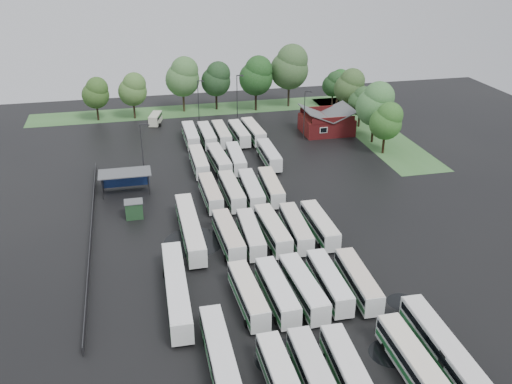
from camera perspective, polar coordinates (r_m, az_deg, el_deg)
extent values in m
plane|color=black|center=(76.45, 0.54, -5.54)|extent=(160.00, 160.00, 0.00)
cube|color=maroon|center=(119.79, 7.04, 6.70)|extent=(10.00, 8.00, 3.40)
cube|color=#4C4F51|center=(118.21, 5.96, 7.83)|extent=(5.07, 8.60, 2.19)
cube|color=#4C4F51|center=(119.86, 8.25, 7.95)|extent=(5.07, 8.60, 2.19)
cube|color=maroon|center=(115.55, 7.76, 7.12)|extent=(9.00, 0.20, 1.20)
cube|color=silver|center=(115.43, 6.78, 6.17)|extent=(1.60, 0.12, 1.20)
cylinder|color=#2D2D30|center=(92.05, -15.12, 0.26)|extent=(0.16, 0.16, 3.40)
cylinder|color=#2D2D30|center=(91.91, -10.65, 0.68)|extent=(0.16, 0.16, 3.40)
cylinder|color=#2D2D30|center=(94.98, -15.09, 1.05)|extent=(0.16, 0.16, 3.40)
cylinder|color=#2D2D30|center=(94.85, -10.76, 1.46)|extent=(0.16, 0.16, 3.40)
cube|color=#4C4F51|center=(92.68, -13.01, 1.88)|extent=(8.20, 4.20, 0.15)
cube|color=navy|center=(95.16, -12.92, 1.27)|extent=(7.60, 0.08, 2.60)
cube|color=#1A3D1F|center=(85.37, -12.09, -1.74)|extent=(2.50, 2.00, 2.50)
cube|color=#4C4F51|center=(84.80, -12.17, -0.95)|extent=(2.70, 2.20, 0.12)
cube|color=#3A6932|center=(135.71, -5.02, 8.22)|extent=(80.00, 10.00, 0.01)
cube|color=#3A6932|center=(123.96, 11.39, 6.20)|extent=(10.00, 50.00, 0.01)
cube|color=#2D2D30|center=(81.85, -16.14, -3.95)|extent=(0.10, 50.00, 1.20)
cube|color=silver|center=(54.27, 2.59, -18.26)|extent=(2.39, 10.73, 2.45)
cube|color=black|center=(53.94, 2.60, -17.88)|extent=(2.44, 10.30, 0.78)
cube|color=#285A35|center=(54.64, 2.58, -18.68)|extent=(2.43, 10.51, 0.54)
cube|color=white|center=(53.41, 2.62, -17.27)|extent=(2.30, 10.40, 0.11)
cylinder|color=black|center=(57.53, 1.63, -16.89)|extent=(2.27, 0.86, 0.86)
cube|color=silver|center=(54.94, 5.81, -17.71)|extent=(2.35, 10.84, 2.48)
cube|color=black|center=(54.61, 5.84, -17.33)|extent=(2.40, 10.41, 0.79)
cube|color=#155824|center=(55.31, 5.79, -18.13)|extent=(2.39, 10.63, 0.55)
cube|color=silver|center=(54.08, 5.88, -16.71)|extent=(2.26, 10.52, 0.11)
cylinder|color=black|center=(58.20, 4.65, -16.39)|extent=(2.30, 0.87, 0.87)
cube|color=silver|center=(55.71, 9.18, -17.25)|extent=(2.63, 10.80, 2.46)
cube|color=black|center=(55.38, 9.22, -16.88)|extent=(2.67, 10.38, 0.79)
cube|color=#165F23|center=(56.07, 9.15, -17.66)|extent=(2.67, 10.59, 0.54)
cube|color=silver|center=(54.87, 9.28, -16.27)|extent=(2.53, 10.48, 0.11)
cylinder|color=black|center=(58.88, 7.85, -16.00)|extent=(2.28, 0.86, 0.86)
cube|color=silver|center=(58.06, 15.24, -15.84)|extent=(2.29, 10.95, 2.51)
cube|color=black|center=(57.74, 15.29, -15.46)|extent=(2.35, 10.51, 0.80)
cube|color=#1A642C|center=(58.41, 15.17, -16.26)|extent=(2.34, 10.73, 0.55)
cube|color=#F0E2CC|center=(57.24, 15.39, -14.85)|extent=(2.20, 10.62, 0.11)
cylinder|color=black|center=(61.18, 13.59, -14.73)|extent=(2.33, 0.88, 0.88)
cube|color=silver|center=(64.51, -0.80, -10.22)|extent=(2.71, 10.78, 2.45)
cube|color=black|center=(64.23, -0.80, -9.86)|extent=(2.75, 10.35, 0.78)
cube|color=#19662A|center=(64.82, -0.79, -10.61)|extent=(2.75, 10.57, 0.54)
cube|color=#F0E2CE|center=(63.79, -0.80, -9.28)|extent=(2.61, 10.45, 0.11)
cylinder|color=black|center=(62.55, -0.11, -12.89)|extent=(2.27, 0.86, 0.86)
cylinder|color=black|center=(67.96, -1.40, -9.44)|extent=(2.27, 0.86, 0.86)
cube|color=silver|center=(65.01, 2.10, -9.89)|extent=(2.63, 11.01, 2.51)
cube|color=black|center=(64.72, 2.11, -9.52)|extent=(2.67, 10.57, 0.80)
cube|color=#1B612A|center=(65.32, 2.09, -10.28)|extent=(2.67, 10.79, 0.55)
cube|color=white|center=(64.27, 2.12, -8.93)|extent=(2.53, 10.68, 0.11)
cylinder|color=black|center=(63.02, 2.91, -12.59)|extent=(2.32, 0.88, 0.88)
cylinder|color=black|center=(68.50, 1.33, -9.12)|extent=(2.32, 0.88, 0.88)
cube|color=silver|center=(65.69, 4.73, -9.52)|extent=(2.89, 11.25, 2.55)
cube|color=black|center=(65.41, 4.75, -9.15)|extent=(2.92, 10.81, 0.82)
cube|color=#25602F|center=(66.01, 4.72, -9.92)|extent=(2.92, 11.03, 0.56)
cube|color=white|center=(64.96, 4.78, -8.55)|extent=(2.78, 10.91, 0.11)
cylinder|color=black|center=(63.70, 5.66, -12.22)|extent=(2.37, 0.89, 0.89)
cylinder|color=black|center=(69.22, 3.82, -8.77)|extent=(2.37, 0.89, 0.89)
cube|color=silver|center=(67.05, 7.30, -8.91)|extent=(2.35, 10.84, 2.48)
cube|color=black|center=(66.78, 7.32, -8.56)|extent=(2.40, 10.40, 0.79)
cube|color=#1A682F|center=(67.36, 7.27, -9.30)|extent=(2.40, 10.62, 0.55)
cube|color=white|center=(66.35, 7.36, -7.99)|extent=(2.26, 10.51, 0.11)
cylinder|color=black|center=(65.13, 8.27, -11.45)|extent=(2.30, 0.87, 0.87)
cylinder|color=black|center=(70.44, 6.29, -8.24)|extent=(2.30, 0.87, 0.87)
cube|color=silver|center=(67.81, 10.16, -8.71)|extent=(2.65, 10.84, 2.47)
cube|color=black|center=(67.54, 10.19, -8.36)|extent=(2.68, 10.41, 0.79)
cube|color=#24582E|center=(68.11, 10.13, -9.09)|extent=(2.68, 10.62, 0.54)
cube|color=beige|center=(67.12, 10.24, -7.80)|extent=(2.54, 10.51, 0.11)
cylinder|color=black|center=(65.94, 11.22, -11.20)|extent=(2.29, 0.86, 0.86)
cylinder|color=black|center=(71.11, 9.03, -8.07)|extent=(2.29, 0.86, 0.86)
cube|color=silver|center=(75.88, -2.79, -4.37)|extent=(2.69, 11.07, 2.52)
cube|color=black|center=(75.64, -2.80, -4.03)|extent=(2.73, 10.64, 0.81)
cube|color=#1A5D28|center=(76.15, -2.79, -4.73)|extent=(2.73, 10.85, 0.55)
cube|color=beige|center=(75.25, -2.82, -3.50)|extent=(2.59, 10.74, 0.11)
cylinder|color=black|center=(73.52, -2.28, -6.53)|extent=(2.34, 0.88, 0.88)
cylinder|color=black|center=(79.53, -3.23, -3.95)|extent=(2.34, 0.88, 0.88)
cube|color=silver|center=(76.30, -0.53, -4.21)|extent=(2.56, 10.66, 2.43)
cube|color=black|center=(76.07, -0.53, -3.89)|extent=(2.60, 10.24, 0.78)
cube|color=#2B633B|center=(76.57, -0.52, -4.56)|extent=(2.59, 10.45, 0.53)
cube|color=silver|center=(75.70, -0.53, -3.38)|extent=(2.46, 10.34, 0.11)
cylinder|color=black|center=(74.05, 0.04, -6.28)|extent=(2.25, 0.85, 0.85)
cylinder|color=black|center=(79.80, -1.05, -3.82)|extent=(2.25, 0.85, 0.85)
cube|color=silver|center=(77.13, 1.66, -3.82)|extent=(2.69, 11.17, 2.54)
cube|color=black|center=(76.89, 1.67, -3.48)|extent=(2.73, 10.72, 0.81)
cube|color=#21622F|center=(77.40, 1.66, -4.18)|extent=(2.73, 10.95, 0.56)
cube|color=white|center=(76.51, 1.68, -2.95)|extent=(2.59, 10.83, 0.11)
cylinder|color=black|center=(74.79, 2.33, -5.94)|extent=(2.36, 0.89, 0.89)
cylinder|color=black|center=(80.76, 1.03, -3.43)|extent=(2.36, 0.89, 0.89)
cube|color=silver|center=(77.80, 3.99, -3.62)|extent=(2.72, 11.00, 2.50)
cube|color=black|center=(77.56, 4.01, -3.30)|extent=(2.76, 10.57, 0.80)
cube|color=#306840|center=(78.06, 3.98, -3.98)|extent=(2.76, 10.78, 0.55)
cube|color=beige|center=(77.19, 4.02, -2.78)|extent=(2.62, 10.67, 0.11)
cylinder|color=black|center=(75.52, 4.72, -5.69)|extent=(2.32, 0.87, 0.87)
cylinder|color=black|center=(81.34, 3.27, -3.26)|extent=(2.32, 0.87, 0.87)
cube|color=silver|center=(78.91, 6.38, -3.31)|extent=(2.27, 10.82, 2.48)
cube|color=black|center=(78.67, 6.40, -2.99)|extent=(2.33, 10.39, 0.79)
cube|color=#18662A|center=(79.16, 6.36, -3.65)|extent=(2.32, 10.60, 0.55)
cube|color=silver|center=(78.31, 6.42, -2.48)|extent=(2.18, 10.49, 0.11)
cylinder|color=black|center=(76.67, 7.17, -5.31)|extent=(2.30, 0.87, 0.87)
cylinder|color=black|center=(82.37, 5.57, -2.96)|extent=(2.30, 0.87, 0.87)
cube|color=silver|center=(88.16, -4.58, -0.08)|extent=(2.41, 10.66, 2.43)
cube|color=black|center=(87.96, -4.59, 0.20)|extent=(2.46, 10.23, 0.78)
cube|color=#225D2F|center=(88.39, -4.56, -0.40)|extent=(2.45, 10.45, 0.54)
cube|color=beige|center=(87.64, -4.60, 0.66)|extent=(2.32, 10.34, 0.11)
cylinder|color=black|center=(85.66, -4.20, -1.76)|extent=(2.26, 0.85, 0.85)
cylinder|color=black|center=(91.73, -4.87, 0.10)|extent=(2.26, 0.85, 0.85)
cube|color=silver|center=(88.46, -2.45, 0.09)|extent=(2.43, 10.92, 2.49)
cube|color=black|center=(88.25, -2.45, 0.39)|extent=(2.48, 10.48, 0.80)
cube|color=#265834|center=(88.69, -2.44, -0.23)|extent=(2.47, 10.70, 0.55)
cube|color=silver|center=(87.92, -2.46, 0.86)|extent=(2.33, 10.59, 0.11)
cylinder|color=black|center=(85.91, -2.00, -1.61)|extent=(2.31, 0.87, 0.87)
cylinder|color=black|center=(92.10, -2.83, 0.28)|extent=(2.31, 0.87, 0.87)
cube|color=silver|center=(88.69, -0.49, 0.22)|extent=(2.68, 11.27, 2.57)
cube|color=black|center=(88.48, -0.49, 0.52)|extent=(2.72, 10.82, 0.82)
cube|color=#286633|center=(88.93, -0.49, -0.11)|extent=(2.72, 11.04, 0.56)
cube|color=silver|center=(88.14, -0.49, 1.01)|extent=(2.57, 10.93, 0.11)
cylinder|color=black|center=(86.09, 0.03, -1.53)|extent=(2.38, 0.90, 0.90)
cylinder|color=black|center=(92.41, -0.96, 0.40)|extent=(2.38, 0.90, 0.90)
cube|color=silver|center=(89.83, 1.52, 0.51)|extent=(2.77, 10.93, 2.48)
cube|color=black|center=(89.63, 1.52, 0.80)|extent=(2.80, 10.50, 0.79)
cube|color=#2D663A|center=(90.06, 1.51, 0.19)|extent=(2.80, 10.71, 0.55)
cube|color=beige|center=(89.31, 1.53, 1.26)|extent=(2.66, 10.60, 0.11)
cylinder|color=black|center=(87.33, 2.07, -1.15)|extent=(2.30, 0.87, 0.87)
cylinder|color=black|center=(93.40, 0.99, 0.67)|extent=(2.30, 0.87, 0.87)
cube|color=silver|center=(100.14, -5.74, 3.04)|extent=(2.28, 10.87, 2.49)
cube|color=black|center=(99.95, -5.75, 3.30)|extent=(2.33, 10.43, 0.80)
cube|color=#285835|center=(100.34, -5.72, 2.74)|extent=(2.32, 10.65, 0.55)
cube|color=silver|center=(99.67, -5.77, 3.72)|extent=(2.19, 10.54, 0.11)
cylinder|color=black|center=(97.42, -5.43, 1.62)|extent=(2.31, 0.87, 0.87)
cylinder|color=black|center=(103.80, -5.96, 3.09)|extent=(2.31, 0.87, 0.87)
cube|color=silver|center=(100.55, -3.74, 3.22)|extent=(2.85, 11.15, 2.53)
cube|color=black|center=(100.36, -3.75, 3.49)|extent=(2.89, 10.72, 0.81)
cube|color=#296035|center=(100.75, -3.73, 2.93)|extent=(2.89, 10.94, 0.56)
cube|color=silver|center=(100.07, -3.76, 3.92)|extent=(2.75, 10.82, 0.11)
cylinder|color=black|center=(97.80, -3.38, 1.79)|extent=(2.35, 0.88, 0.88)
cylinder|color=black|center=(104.26, -4.04, 3.27)|extent=(2.35, 0.88, 0.88)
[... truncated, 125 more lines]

